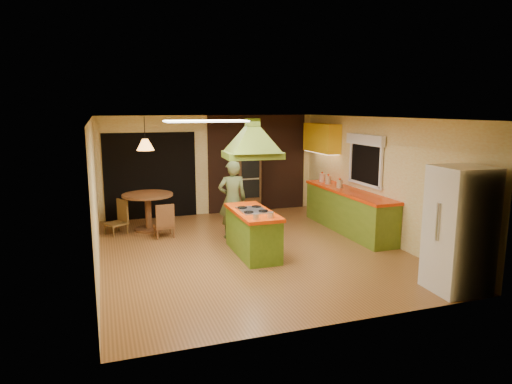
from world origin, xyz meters
name	(u,v)px	position (x,y,z in m)	size (l,w,h in m)	color
ground	(251,250)	(0.00, 0.00, 0.00)	(6.50, 6.50, 0.00)	#935E30
room_walls	(251,186)	(0.00, 0.00, 1.25)	(5.50, 6.50, 6.50)	beige
ceiling_plane	(250,118)	(0.00, 0.00, 2.50)	(6.50, 6.50, 0.00)	silver
brick_panel	(257,163)	(1.25, 3.23, 1.25)	(2.64, 0.03, 2.50)	#381E14
nook_opening	(151,176)	(-1.50, 3.23, 1.05)	(2.20, 0.03, 2.10)	black
right_counter	(348,211)	(2.45, 0.60, 0.46)	(0.62, 3.05, 0.92)	olive
upper_cabinets	(322,138)	(2.57, 2.20, 1.95)	(0.34, 1.40, 0.70)	yellow
window_right	(365,151)	(2.70, 0.40, 1.77)	(0.12, 1.35, 1.06)	black
fluor_panel	(206,121)	(-1.10, -1.20, 2.48)	(1.20, 0.60, 0.03)	white
kitchen_island	(253,232)	(-0.04, -0.25, 0.42)	(0.67, 1.65, 0.84)	#5A8721
range_hood	(252,132)	(-0.04, -0.25, 2.25)	(1.04, 0.78, 0.79)	#546B1A
man	(232,200)	(-0.09, 0.92, 0.81)	(0.59, 0.39, 1.62)	#4D592F
refrigerator	(460,230)	(2.28, -2.85, 0.93)	(0.77, 0.72, 1.86)	white
wall_oven	(247,179)	(0.87, 2.95, 0.89)	(0.60, 0.61, 1.78)	#4E3119
dining_table	(148,205)	(-1.70, 2.09, 0.58)	(1.10, 1.10, 0.82)	brown
chair_left	(116,217)	(-2.40, 1.99, 0.37)	(0.40, 0.40, 0.73)	brown
chair_near	(164,220)	(-1.45, 1.44, 0.36)	(0.40, 0.40, 0.73)	brown
pendant_lamp	(145,145)	(-1.70, 2.09, 1.90)	(0.37, 0.37, 0.24)	#FF9E3F
canister_large	(322,178)	(2.40, 1.78, 1.02)	(0.14, 0.14, 0.21)	beige
canister_medium	(328,180)	(2.40, 1.47, 1.02)	(0.14, 0.14, 0.20)	beige
canister_small	(340,184)	(2.40, 0.93, 1.01)	(0.13, 0.13, 0.17)	beige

